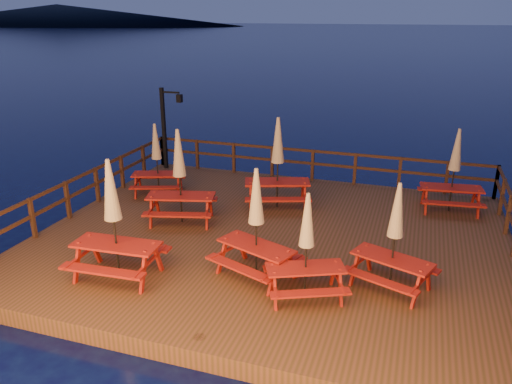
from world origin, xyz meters
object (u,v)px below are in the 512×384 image
picnic_table_1 (157,158)px  picnic_table_2 (180,175)px  lamp_post (167,121)px  picnic_table_0 (278,162)px

picnic_table_1 → picnic_table_2: 2.51m
lamp_post → picnic_table_2: bearing=-58.7°
lamp_post → picnic_table_2: 5.25m
lamp_post → picnic_table_2: lamp_post is taller
picnic_table_0 → picnic_table_2: bearing=-157.8°
picnic_table_1 → picnic_table_2: bearing=-65.5°
picnic_table_1 → picnic_table_2: size_ratio=0.87×
lamp_post → picnic_table_1: bearing=-69.5°
picnic_table_1 → picnic_table_2: picnic_table_2 is taller
picnic_table_0 → picnic_table_1: size_ratio=1.19×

